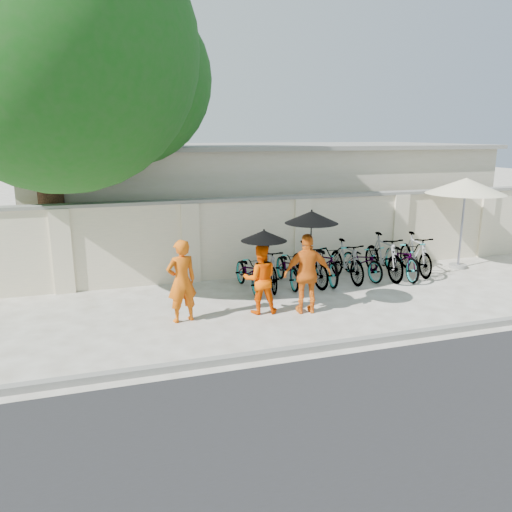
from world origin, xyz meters
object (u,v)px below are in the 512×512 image
object	(u,v)px
monk_left	(182,281)
patio_umbrella	(466,187)
monk_right	(308,274)
monk_center	(260,279)

from	to	relation	value
monk_left	patio_umbrella	bearing A→B (deg)	179.83
monk_left	patio_umbrella	world-z (taller)	patio_umbrella
monk_right	patio_umbrella	world-z (taller)	patio_umbrella
monk_left	monk_center	distance (m)	1.63
monk_left	monk_right	bearing A→B (deg)	160.96
monk_right	monk_center	bearing A→B (deg)	-8.28
monk_center	patio_umbrella	xyz separation A→B (m)	(6.41, 1.75, 1.53)
monk_right	monk_left	bearing A→B (deg)	2.74
monk_right	patio_umbrella	bearing A→B (deg)	-150.19
monk_left	monk_right	xyz separation A→B (m)	(2.56, -0.30, 0.01)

